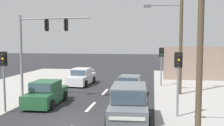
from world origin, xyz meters
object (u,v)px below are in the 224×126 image
(utility_pole_midground_right, at_px, (179,28))
(traffic_signal_mast, at_px, (37,41))
(pedestal_signal_right_kerb, at_px, (178,73))
(pedestal_signal_left_kerb, at_px, (4,71))
(sedan_crossing_left, at_px, (46,94))
(suv_oncoming_near, at_px, (129,105))
(pedestal_signal_far_median, at_px, (161,60))
(utility_pole_foreground_right, at_px, (198,17))
(hatchback_kerbside_parked, at_px, (129,87))
(sedan_oncoming_mid, at_px, (81,77))

(utility_pole_midground_right, distance_m, traffic_signal_mast, 10.62)
(utility_pole_midground_right, bearing_deg, pedestal_signal_right_kerb, -95.44)
(utility_pole_midground_right, xyz_separation_m, pedestal_signal_left_kerb, (-10.44, -6.93, -2.72))
(traffic_signal_mast, relative_size, sedan_crossing_left, 1.40)
(traffic_signal_mast, height_order, suv_oncoming_near, traffic_signal_mast)
(pedestal_signal_right_kerb, bearing_deg, suv_oncoming_near, -152.83)
(utility_pole_midground_right, bearing_deg, sedan_crossing_left, -151.99)
(pedestal_signal_far_median, bearing_deg, utility_pole_midground_right, -70.96)
(traffic_signal_mast, xyz_separation_m, pedestal_signal_right_kerb, (9.44, -2.90, -1.73))
(utility_pole_foreground_right, bearing_deg, hatchback_kerbside_parked, 113.84)
(pedestal_signal_right_kerb, xyz_separation_m, pedestal_signal_left_kerb, (-9.85, -0.68, 0.00))
(utility_pole_foreground_right, relative_size, sedan_oncoming_mid, 2.23)
(suv_oncoming_near, height_order, sedan_crossing_left, suv_oncoming_near)
(utility_pole_midground_right, distance_m, sedan_oncoming_mid, 10.28)
(sedan_oncoming_mid, bearing_deg, pedestal_signal_far_median, 2.06)
(sedan_oncoming_mid, height_order, hatchback_kerbside_parked, sedan_oncoming_mid)
(pedestal_signal_far_median, distance_m, sedan_crossing_left, 11.35)
(utility_pole_foreground_right, height_order, pedestal_signal_left_kerb, utility_pole_foreground_right)
(traffic_signal_mast, xyz_separation_m, sedan_crossing_left, (1.19, -1.36, -3.44))
(traffic_signal_mast, relative_size, pedestal_signal_far_median, 1.69)
(utility_pole_foreground_right, height_order, pedestal_signal_far_median, utility_pole_foreground_right)
(suv_oncoming_near, bearing_deg, sedan_oncoming_mid, 117.17)
(utility_pole_foreground_right, bearing_deg, traffic_signal_mast, 148.60)
(utility_pole_midground_right, bearing_deg, suv_oncoming_near, -112.62)
(traffic_signal_mast, xyz_separation_m, sedan_oncoming_mid, (1.34, 6.59, -3.44))
(utility_pole_midground_right, bearing_deg, utility_pole_foreground_right, -90.93)
(utility_pole_foreground_right, xyz_separation_m, pedestal_signal_far_median, (-1.06, 12.89, -2.75))
(utility_pole_midground_right, xyz_separation_m, suv_oncoming_near, (-3.15, -7.56, -4.25))
(sedan_crossing_left, bearing_deg, sedan_oncoming_mid, 88.89)
(pedestal_signal_left_kerb, distance_m, suv_oncoming_near, 7.48)
(utility_pole_foreground_right, height_order, sedan_crossing_left, utility_pole_foreground_right)
(utility_pole_foreground_right, distance_m, pedestal_signal_left_kerb, 10.93)
(traffic_signal_mast, bearing_deg, suv_oncoming_near, -31.47)
(utility_pole_midground_right, relative_size, sedan_oncoming_mid, 2.21)
(pedestal_signal_right_kerb, distance_m, pedestal_signal_left_kerb, 9.87)
(traffic_signal_mast, distance_m, pedestal_signal_left_kerb, 4.00)
(traffic_signal_mast, xyz_separation_m, pedestal_signal_far_median, (8.82, 6.85, -1.73))
(pedestal_signal_far_median, relative_size, sedan_oncoming_mid, 0.82)
(utility_pole_midground_right, xyz_separation_m, hatchback_kerbside_parked, (-3.72, -1.31, -4.43))
(utility_pole_foreground_right, bearing_deg, utility_pole_midground_right, 89.07)
(utility_pole_foreground_right, distance_m, sedan_oncoming_mid, 15.88)
(pedestal_signal_right_kerb, relative_size, pedestal_signal_far_median, 1.00)
(sedan_oncoming_mid, height_order, suv_oncoming_near, suv_oncoming_near)
(pedestal_signal_left_kerb, height_order, suv_oncoming_near, pedestal_signal_left_kerb)
(suv_oncoming_near, distance_m, sedan_crossing_left, 6.38)
(traffic_signal_mast, bearing_deg, pedestal_signal_far_median, 37.84)
(pedestal_signal_right_kerb, relative_size, sedan_crossing_left, 0.83)
(utility_pole_foreground_right, xyz_separation_m, utility_pole_midground_right, (0.15, 9.38, -0.03))
(sedan_crossing_left, bearing_deg, utility_pole_foreground_right, -28.25)
(utility_pole_foreground_right, height_order, traffic_signal_mast, utility_pole_foreground_right)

